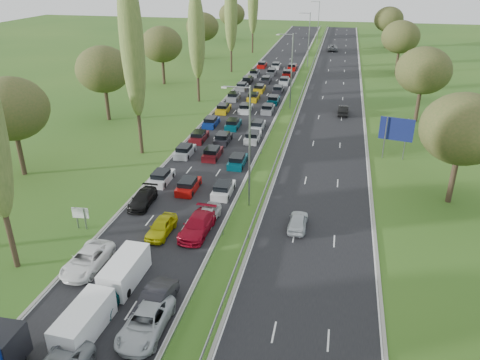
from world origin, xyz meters
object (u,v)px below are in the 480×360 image
Objects in this scene: white_van_rear at (126,269)px; direction_sign at (396,131)px; near_car_3 at (143,199)px; white_van_front at (86,319)px; near_car_2 at (87,260)px; info_sign at (81,215)px.

white_van_rear is 36.67m from direction_sign.
white_van_front is at bearing -80.92° from near_car_3.
white_van_rear reaches higher than near_car_2.
info_sign is (-3.59, -5.42, 0.67)m from near_car_3.
near_car_2 is 1.06× the size of white_van_front.
direction_sign is at bearing 60.71° from white_van_front.
direction_sign is at bearing 38.96° from info_sign.
near_car_2 is 2.54× the size of info_sign.
near_car_3 is 17.64m from white_van_front.
direction_sign reaches higher than near_car_2.
white_van_rear is (0.25, 5.62, 0.01)m from white_van_front.
white_van_rear is at bearing -126.10° from direction_sign.
white_van_front is 13.80m from info_sign.
near_car_3 is 6.53m from info_sign.
near_car_3 is 0.93× the size of white_van_front.
near_car_3 is 0.92× the size of white_van_rear.
near_car_3 is 2.22× the size of info_sign.
white_van_front is 0.97× the size of direction_sign.
white_van_rear reaches higher than white_van_front.
direction_sign reaches higher than white_van_front.
near_car_2 reaches higher than near_car_3.
near_car_3 is 12.25m from white_van_rear.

